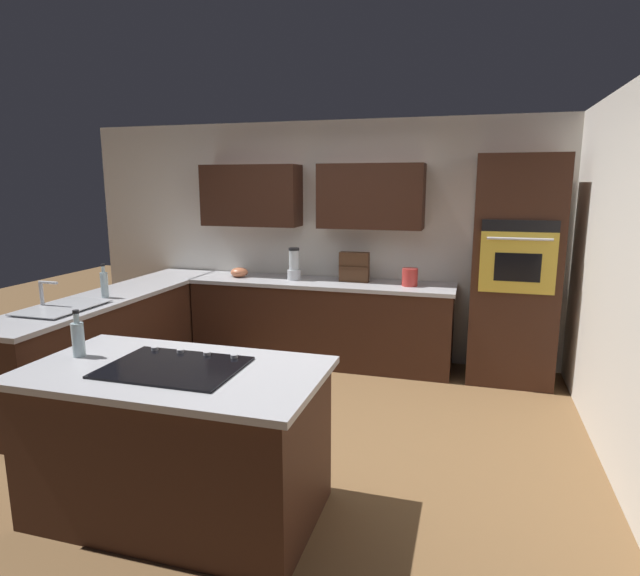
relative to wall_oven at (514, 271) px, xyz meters
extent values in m
plane|color=brown|center=(1.85, 1.72, -1.10)|extent=(14.00, 14.00, 0.00)
cube|color=white|center=(1.85, -0.38, 0.20)|extent=(6.00, 0.10, 2.60)
cube|color=#381E14|center=(1.45, -0.16, 0.70)|extent=(1.10, 0.34, 0.67)
cube|color=#381E14|center=(2.80, -0.16, 0.70)|extent=(1.10, 0.34, 0.67)
cube|color=white|center=(-0.60, 1.42, 0.20)|extent=(0.10, 4.00, 2.60)
cube|color=#381E14|center=(1.95, 0.00, -0.67)|extent=(2.80, 0.60, 0.86)
cube|color=#B2B2B7|center=(1.95, 0.00, -0.22)|extent=(2.84, 0.64, 0.04)
cube|color=#381E14|center=(3.67, 1.17, -0.67)|extent=(0.60, 2.90, 0.86)
cube|color=#B2B2B7|center=(3.67, 1.17, -0.22)|extent=(0.64, 2.94, 0.04)
cube|color=#381E14|center=(2.00, 2.85, -0.67)|extent=(1.63, 0.86, 0.86)
cube|color=#B2B2B7|center=(2.00, 2.85, -0.22)|extent=(1.71, 0.94, 0.04)
cube|color=#381E14|center=(0.00, 0.00, 0.00)|extent=(0.80, 0.60, 2.20)
cube|color=gold|center=(0.00, 0.31, 0.12)|extent=(0.66, 0.03, 0.56)
cube|color=black|center=(0.00, 0.32, 0.08)|extent=(0.40, 0.01, 0.26)
cube|color=black|center=(0.00, 0.31, 0.45)|extent=(0.66, 0.02, 0.11)
cylinder|color=silver|center=(0.00, 0.35, 0.34)|extent=(0.56, 0.02, 0.02)
cube|color=#515456|center=(3.67, 1.66, -0.19)|extent=(0.40, 0.30, 0.02)
cube|color=#515456|center=(3.67, 2.00, -0.19)|extent=(0.40, 0.30, 0.02)
cube|color=#B7BABF|center=(3.67, 1.83, -0.18)|extent=(0.46, 0.70, 0.01)
cylinder|color=#B7BABF|center=(3.87, 1.83, -0.09)|extent=(0.03, 0.03, 0.22)
cylinder|color=#B7BABF|center=(3.79, 1.83, 0.02)|extent=(0.18, 0.02, 0.02)
cube|color=black|center=(2.00, 2.85, -0.19)|extent=(0.76, 0.56, 0.01)
cylinder|color=#B2B2B7|center=(1.73, 2.62, -0.18)|extent=(0.04, 0.04, 0.02)
cylinder|color=#B2B2B7|center=(1.91, 2.62, -0.18)|extent=(0.04, 0.04, 0.02)
cylinder|color=#B2B2B7|center=(2.09, 2.62, -0.18)|extent=(0.04, 0.04, 0.02)
cylinder|color=#B2B2B7|center=(2.27, 2.62, -0.18)|extent=(0.04, 0.04, 0.02)
cylinder|color=silver|center=(2.25, -0.01, -0.15)|extent=(0.15, 0.15, 0.11)
cylinder|color=silver|center=(2.25, -0.01, 0.02)|extent=(0.11, 0.11, 0.21)
cylinder|color=black|center=(2.25, -0.01, 0.14)|extent=(0.12, 0.12, 0.03)
ellipsoid|color=#CC724C|center=(2.90, -0.01, -0.15)|extent=(0.19, 0.19, 0.11)
cube|color=#472B19|center=(1.60, -0.08, -0.04)|extent=(0.32, 0.10, 0.32)
cube|color=#472B19|center=(1.60, -0.03, -0.04)|extent=(0.30, 0.02, 0.02)
cylinder|color=red|center=(1.00, -0.01, -0.11)|extent=(0.16, 0.16, 0.18)
cylinder|color=silver|center=(3.62, 1.35, -0.08)|extent=(0.07, 0.07, 0.23)
cylinder|color=silver|center=(3.62, 1.35, 0.06)|extent=(0.03, 0.03, 0.06)
cylinder|color=black|center=(3.62, 1.35, 0.10)|extent=(0.03, 0.03, 0.02)
cylinder|color=silver|center=(2.66, 2.82, -0.10)|extent=(0.07, 0.07, 0.21)
cylinder|color=silver|center=(2.66, 2.82, 0.04)|extent=(0.03, 0.03, 0.06)
cylinder|color=black|center=(2.66, 2.82, 0.08)|extent=(0.04, 0.04, 0.02)
camera|label=1|loc=(0.41, 5.36, 0.83)|focal=29.69mm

